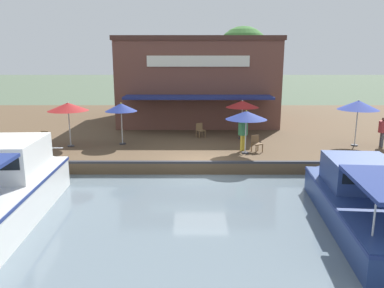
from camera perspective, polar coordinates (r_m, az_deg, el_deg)
name	(u,v)px	position (r m, az deg, el deg)	size (l,w,h in m)	color
ground_plane	(201,176)	(17.32, 1.32, -4.94)	(220.00, 220.00, 0.00)	#4C5B47
quay_deck	(198,127)	(27.93, 0.86, 2.58)	(22.00, 56.00, 0.60)	brown
quay_edge_fender	(201,162)	(17.22, 1.33, -2.78)	(0.20, 50.40, 0.10)	#2D2D33
waterfront_restaurant	(197,80)	(29.57, 0.80, 9.75)	(11.47, 11.29, 6.15)	brown
patio_umbrella_near_quay_edge	(358,105)	(22.19, 24.01, 5.43)	(2.18, 2.18, 2.55)	#B7B7B7
patio_umbrella_mid_patio_right	(246,115)	(18.83, 8.27, 4.35)	(2.07, 2.07, 2.20)	#B7B7B7
patio_umbrella_back_row	(68,107)	(21.18, -18.37, 5.40)	(2.16, 2.16, 2.44)	#B7B7B7
patio_umbrella_far_corner	(242,104)	(22.33, 7.68, 6.04)	(1.96, 1.96, 2.33)	#B7B7B7
patio_umbrella_by_entrance	(121,107)	(21.03, -10.76, 5.50)	(1.76, 1.76, 2.34)	#B7B7B7
cafe_chair_back_row_seat	(43,138)	(21.91, -21.71, 0.85)	(0.54, 0.54, 0.85)	brown
cafe_chair_far_corner_seat	(200,129)	(22.88, 1.25, 2.25)	(0.59, 0.59, 0.85)	brown
cafe_chair_mid_patio	(256,143)	(19.51, 9.78, 0.20)	(0.59, 0.59, 0.85)	brown
person_at_quay_edge	(243,130)	(19.48, 7.77, 2.13)	(0.49, 0.49, 1.75)	gold
person_mid_patio	(383,128)	(22.72, 27.08, 2.13)	(0.46, 0.46, 1.63)	#4C4C56
motorboat_distant_upstream	(361,197)	(13.86, 24.40, -7.42)	(8.48, 3.29, 2.07)	navy
motorboat_outer_channel	(7,188)	(14.44, -26.40, -5.99)	(8.92, 3.05, 2.48)	white
tree_behind_restaurant	(241,55)	(34.40, 7.48, 13.31)	(4.97, 4.73, 7.51)	brown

